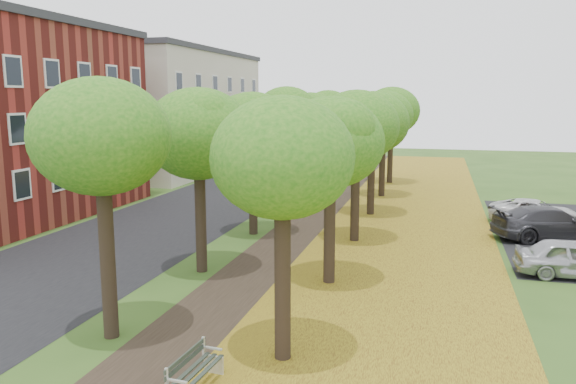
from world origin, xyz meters
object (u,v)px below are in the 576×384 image
Objects in this scene: car_red at (544,222)px; car_grey at (550,223)px; bench at (194,371)px; car_white at (535,212)px; car_silver at (575,258)px.

car_grey is at bearing -171.42° from car_red.
bench is 22.06m from car_white.
car_white is at bearing -2.60° from car_silver.
car_red is 0.86× the size of car_white.
car_grey is at bearing -26.90° from bench.
car_red reaches higher than car_white.
car_silver is at bearing 179.62° from car_red.
car_white is (-0.14, 3.21, -0.13)m from car_grey.
car_red reaches higher than bench.
bench is 19.91m from car_red.
car_silver reaches higher than car_white.
car_silver is at bearing -167.31° from car_white.
car_red is 2.46m from car_white.
car_red is (9.89, 17.27, 0.19)m from bench.
car_silver is at bearing 159.16° from car_grey.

